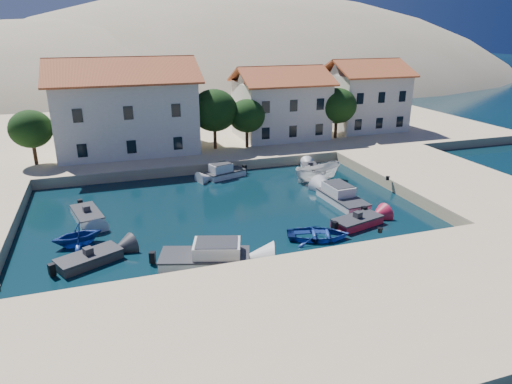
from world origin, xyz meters
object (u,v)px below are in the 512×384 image
(building_right, at_px, (364,94))
(rowboat_south, at_px, (318,238))
(building_left, at_px, (125,104))
(boat_east, at_px, (317,180))
(building_mid, at_px, (281,101))
(cabin_cruiser_south, at_px, (205,256))
(cabin_cruiser_east, at_px, (343,198))

(building_right, xyz_separation_m, rowboat_south, (-19.25, -26.83, -5.47))
(building_left, xyz_separation_m, boat_east, (16.16, -13.48, -5.94))
(building_right, xyz_separation_m, boat_east, (-13.84, -15.48, -5.47))
(building_left, bearing_deg, building_mid, 3.18)
(building_mid, relative_size, rowboat_south, 2.48)
(building_mid, relative_size, boat_east, 2.24)
(cabin_cruiser_south, distance_m, cabin_cruiser_east, 14.39)
(cabin_cruiser_south, xyz_separation_m, boat_east, (13.51, 12.36, -0.48))
(building_mid, height_order, cabin_cruiser_south, building_mid)
(building_left, distance_m, cabin_cruiser_south, 26.55)
(building_right, distance_m, boat_east, 21.48)
(building_right, height_order, cabin_cruiser_east, building_right)
(building_mid, xyz_separation_m, boat_east, (-1.84, -14.48, -5.22))
(building_left, distance_m, rowboat_south, 27.70)
(building_right, xyz_separation_m, cabin_cruiser_south, (-27.35, -27.84, -5.00))
(building_left, bearing_deg, cabin_cruiser_south, -84.16)
(building_right, relative_size, cabin_cruiser_east, 1.79)
(rowboat_south, height_order, cabin_cruiser_east, cabin_cruiser_east)
(building_right, bearing_deg, rowboat_south, -125.66)
(cabin_cruiser_south, xyz_separation_m, cabin_cruiser_east, (12.89, 6.39, -0.00))
(building_right, relative_size, boat_east, 2.02)
(building_mid, distance_m, cabin_cruiser_east, 21.14)
(boat_east, bearing_deg, building_mid, -11.27)
(rowboat_south, distance_m, boat_east, 12.57)
(building_right, xyz_separation_m, cabin_cruiser_east, (-14.47, -21.45, -5.00))
(boat_east, bearing_deg, building_right, -45.82)
(boat_east, bearing_deg, cabin_cruiser_east, 170.01)
(building_mid, height_order, cabin_cruiser_east, building_mid)
(cabin_cruiser_south, relative_size, cabin_cruiser_east, 1.11)
(building_left, relative_size, cabin_cruiser_south, 2.50)
(building_left, distance_m, building_right, 30.07)
(cabin_cruiser_south, distance_m, rowboat_south, 8.18)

